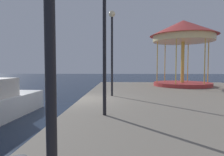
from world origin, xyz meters
name	(u,v)px	position (x,y,z in m)	size (l,w,h in m)	color
ground_plane	(80,114)	(0.00, 0.00, 0.00)	(120.00, 120.00, 0.00)	#162338
quay_dock	(205,107)	(6.32, 0.00, 0.40)	(12.64, 22.51, 0.80)	gray
motorboat_white	(1,103)	(-3.60, -0.97, 0.71)	(1.85, 5.54, 1.90)	white
carousel	(183,37)	(7.42, 7.25, 4.99)	(5.63, 5.63, 5.60)	#B23333
lamp_post_mid_promenade	(104,21)	(1.51, -3.38, 3.95)	(0.36, 0.36, 4.65)	black
lamp_post_far_end	(112,39)	(1.58, 1.13, 4.00)	(0.36, 0.36, 4.75)	black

